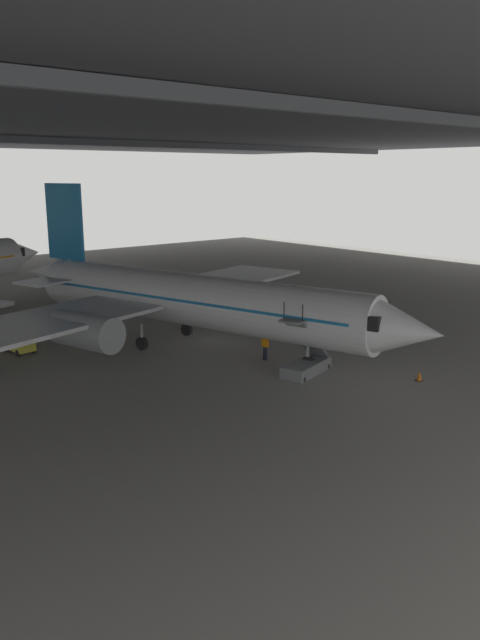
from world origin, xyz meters
The scene contains 7 objects.
ground_plane centered at (0.00, 0.00, 0.00)m, with size 110.00×110.00×0.00m, color gray.
hangar_structure centered at (-0.05, 13.74, 15.85)m, with size 121.00×99.00×16.48m.
airplane_main centered at (-0.75, 0.44, 3.34)m, with size 33.50×34.01×10.88m.
boarding_stairs centered at (1.21, -8.96, 0.72)m, with size 4.30×2.41×4.54m.
crew_worker_by_stairs centered at (1.23, -5.38, 0.99)m, with size 0.28×0.54×1.72m.
traffic_cone_orange centered at (5.22, -14.13, 0.29)m, with size 0.36×0.36×0.60m.
baggage_tug centered at (-10.04, 6.44, 0.53)m, with size 1.48×2.31×0.90m.
Camera 1 is at (-24.60, -33.38, 11.62)m, focal length 34.92 mm.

